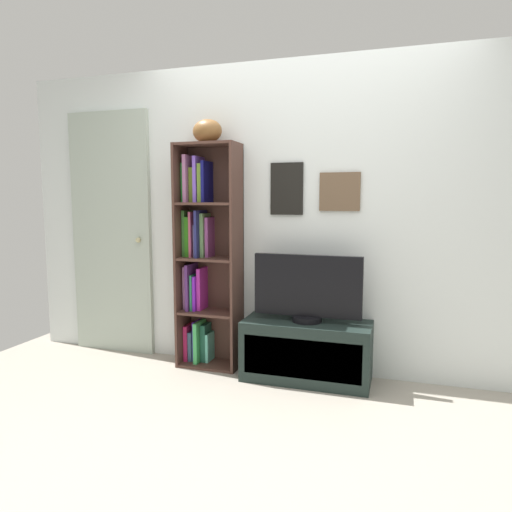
% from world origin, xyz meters
% --- Properties ---
extents(ground, '(5.20, 5.20, 0.04)m').
position_xyz_m(ground, '(0.00, 0.00, -0.02)').
color(ground, gray).
extents(back_wall, '(4.80, 0.08, 2.37)m').
position_xyz_m(back_wall, '(0.00, 1.13, 1.19)').
color(back_wall, silver).
rests_on(back_wall, ground).
extents(bookshelf, '(0.49, 0.27, 1.76)m').
position_xyz_m(bookshelf, '(-0.76, 1.00, 0.87)').
color(bookshelf, '#4A2F26').
rests_on(bookshelf, ground).
extents(football, '(0.29, 0.24, 0.18)m').
position_xyz_m(football, '(-0.70, 0.97, 1.85)').
color(football, brown).
rests_on(football, bookshelf).
extents(tv_stand, '(0.93, 0.39, 0.44)m').
position_xyz_m(tv_stand, '(0.10, 0.90, 0.22)').
color(tv_stand, black).
rests_on(tv_stand, ground).
extents(television, '(0.79, 0.22, 0.49)m').
position_xyz_m(television, '(0.10, 0.90, 0.69)').
color(television, black).
rests_on(television, tv_stand).
extents(door, '(0.76, 0.09, 2.07)m').
position_xyz_m(door, '(-1.67, 1.08, 1.03)').
color(door, '#A3B1A2').
rests_on(door, ground).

